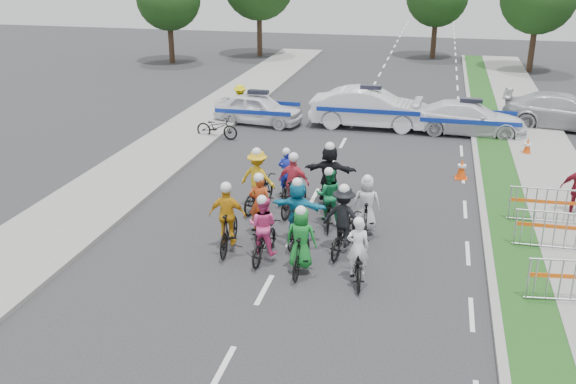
% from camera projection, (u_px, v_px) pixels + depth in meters
% --- Properties ---
extents(ground, '(90.00, 90.00, 0.00)m').
position_uv_depth(ground, '(264.00, 290.00, 14.71)').
color(ground, '#28282B').
rests_on(ground, ground).
extents(curb_right, '(0.20, 60.00, 0.12)m').
position_uv_depth(curb_right, '(484.00, 222.00, 18.15)').
color(curb_right, gray).
rests_on(curb_right, ground).
extents(grass_strip, '(1.20, 60.00, 0.11)m').
position_uv_depth(grass_strip, '(510.00, 225.00, 18.00)').
color(grass_strip, '#174818').
rests_on(grass_strip, ground).
extents(sidewalk_left, '(3.00, 60.00, 0.13)m').
position_uv_depth(sidewalk_left, '(110.00, 189.00, 20.61)').
color(sidewalk_left, gray).
rests_on(sidewalk_left, ground).
extents(rider_0, '(0.85, 1.72, 1.67)m').
position_uv_depth(rider_0, '(357.00, 260.00, 14.90)').
color(rider_0, black).
rests_on(rider_0, ground).
extents(rider_1, '(0.75, 1.69, 1.76)m').
position_uv_depth(rider_1, '(301.00, 246.00, 15.27)').
color(rider_1, black).
rests_on(rider_1, ground).
extents(rider_2, '(0.76, 1.74, 1.74)m').
position_uv_depth(rider_2, '(263.00, 235.00, 15.96)').
color(rider_2, black).
rests_on(rider_2, ground).
extents(rider_3, '(0.98, 1.85, 1.91)m').
position_uv_depth(rider_3, '(228.00, 224.00, 16.38)').
color(rider_3, black).
rests_on(rider_3, ground).
extents(rider_4, '(1.13, 1.93, 1.88)m').
position_uv_depth(rider_4, '(343.00, 226.00, 16.30)').
color(rider_4, black).
rests_on(rider_4, ground).
extents(rider_5, '(1.51, 1.80, 1.86)m').
position_uv_depth(rider_5, '(298.00, 216.00, 16.77)').
color(rider_5, black).
rests_on(rider_5, ground).
extents(rider_6, '(0.88, 1.88, 1.85)m').
position_uv_depth(rider_6, '(260.00, 215.00, 17.22)').
color(rider_6, black).
rests_on(rider_6, ground).
extents(rider_7, '(0.77, 1.69, 1.75)m').
position_uv_depth(rider_7, '(366.00, 211.00, 17.33)').
color(rider_7, black).
rests_on(rider_7, ground).
extents(rider_8, '(0.81, 1.77, 1.74)m').
position_uv_depth(rider_8, '(329.00, 203.00, 17.91)').
color(rider_8, black).
rests_on(rider_8, ground).
extents(rider_9, '(1.02, 1.88, 1.91)m').
position_uv_depth(rider_9, '(294.00, 190.00, 18.64)').
color(rider_9, black).
rests_on(rider_9, ground).
extents(rider_10, '(1.16, 1.98, 1.94)m').
position_uv_depth(rider_10, '(258.00, 185.00, 18.98)').
color(rider_10, black).
rests_on(rider_10, ground).
extents(rider_11, '(1.59, 1.91, 2.00)m').
position_uv_depth(rider_11, '(329.00, 178.00, 19.28)').
color(rider_11, black).
rests_on(rider_11, ground).
extents(rider_12, '(0.62, 1.67, 1.69)m').
position_uv_depth(rider_12, '(287.00, 182.00, 19.80)').
color(rider_12, black).
rests_on(rider_12, ground).
extents(police_car_0, '(4.10, 2.15, 1.33)m').
position_uv_depth(police_car_0, '(258.00, 109.00, 28.19)').
color(police_car_0, white).
rests_on(police_car_0, ground).
extents(police_car_1, '(5.10, 1.80, 1.68)m').
position_uv_depth(police_car_1, '(370.00, 108.00, 27.59)').
color(police_car_1, white).
rests_on(police_car_1, ground).
extents(police_car_2, '(4.75, 2.16, 1.35)m').
position_uv_depth(police_car_2, '(469.00, 118.00, 26.64)').
color(police_car_2, white).
rests_on(police_car_2, ground).
extents(civilian_sedan, '(5.34, 2.80, 1.48)m').
position_uv_depth(civilian_sedan, '(564.00, 112.00, 27.43)').
color(civilian_sedan, '#B8B8BD').
rests_on(civilian_sedan, ground).
extents(marshal_hiviz, '(1.17, 0.90, 1.60)m').
position_uv_depth(marshal_hiviz, '(240.00, 102.00, 28.75)').
color(marshal_hiviz, '#DAC60B').
rests_on(marshal_hiviz, ground).
extents(barrier_0, '(2.05, 0.74, 1.12)m').
position_uv_depth(barrier_0, '(573.00, 283.00, 13.87)').
color(barrier_0, '#A5A8AD').
rests_on(barrier_0, ground).
extents(barrier_1, '(2.00, 0.51, 1.12)m').
position_uv_depth(barrier_1, '(554.00, 232.00, 16.33)').
color(barrier_1, '#A5A8AD').
rests_on(barrier_1, ground).
extents(barrier_2, '(2.02, 0.57, 1.12)m').
position_uv_depth(barrier_2, '(545.00, 207.00, 17.91)').
color(barrier_2, '#A5A8AD').
rests_on(barrier_2, ground).
extents(cone_0, '(0.40, 0.40, 0.70)m').
position_uv_depth(cone_0, '(462.00, 169.00, 21.61)').
color(cone_0, '#F24C0C').
rests_on(cone_0, ground).
extents(cone_1, '(0.40, 0.40, 0.70)m').
position_uv_depth(cone_1, '(527.00, 147.00, 23.92)').
color(cone_1, '#F24C0C').
rests_on(cone_1, ground).
extents(parked_bike, '(1.86, 0.83, 0.95)m').
position_uv_depth(parked_bike, '(217.00, 127.00, 26.08)').
color(parked_bike, black).
rests_on(parked_bike, ground).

